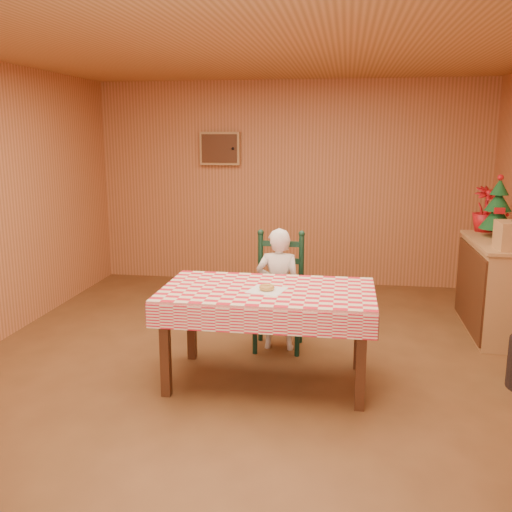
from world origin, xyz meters
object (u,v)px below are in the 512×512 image
Objects in this scene: dining_table at (268,299)px; shelf_unit at (496,287)px; christmas_tree at (498,209)px; seated_child at (278,289)px; ladder_chair at (279,294)px.

shelf_unit reaches higher than dining_table.
christmas_tree is at bearing 88.02° from shelf_unit.
seated_child is at bearing -154.47° from christmas_tree.
dining_table is 2.75m from christmas_tree.
shelf_unit is 2.00× the size of christmas_tree.
ladder_chair is 2.18m from shelf_unit.
christmas_tree reaches higher than dining_table.
ladder_chair is 0.08m from seated_child.
seated_child reaches higher than shelf_unit.
shelf_unit is at bearing -160.26° from seated_child.
seated_child reaches higher than dining_table.
ladder_chair is at bearing 90.00° from dining_table.
ladder_chair is 2.38m from christmas_tree.
christmas_tree is (2.08, 0.93, 0.71)m from ladder_chair.
ladder_chair is at bearing -155.77° from christmas_tree.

